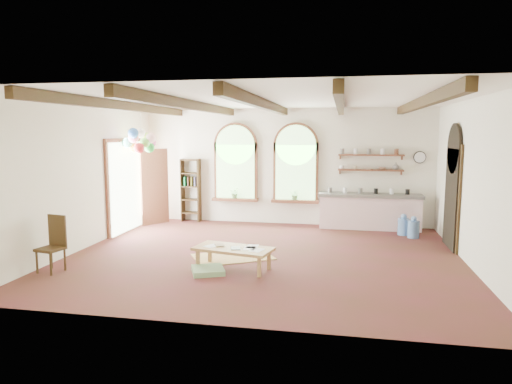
% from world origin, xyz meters
% --- Properties ---
extents(floor, '(8.00, 8.00, 0.00)m').
position_xyz_m(floor, '(0.00, 0.00, 0.00)').
color(floor, '#5B2527').
rests_on(floor, ground).
extents(ceiling_beams, '(6.20, 6.80, 0.18)m').
position_xyz_m(ceiling_beams, '(0.00, 0.00, 3.10)').
color(ceiling_beams, '#3E2B13').
rests_on(ceiling_beams, ceiling).
extents(window_left, '(1.30, 0.28, 2.20)m').
position_xyz_m(window_left, '(-1.40, 3.43, 1.63)').
color(window_left, brown).
rests_on(window_left, floor).
extents(window_right, '(1.30, 0.28, 2.20)m').
position_xyz_m(window_right, '(0.30, 3.43, 1.63)').
color(window_right, brown).
rests_on(window_right, floor).
extents(left_doorway, '(0.10, 1.90, 2.50)m').
position_xyz_m(left_doorway, '(-3.95, 1.80, 1.15)').
color(left_doorway, brown).
rests_on(left_doorway, floor).
extents(right_doorway, '(0.10, 1.30, 2.40)m').
position_xyz_m(right_doorway, '(3.95, 1.50, 1.10)').
color(right_doorway, black).
rests_on(right_doorway, floor).
extents(kitchen_counter, '(2.68, 0.62, 0.94)m').
position_xyz_m(kitchen_counter, '(2.30, 3.20, 0.48)').
color(kitchen_counter, silver).
rests_on(kitchen_counter, floor).
extents(wall_shelf_lower, '(1.70, 0.24, 0.04)m').
position_xyz_m(wall_shelf_lower, '(2.30, 3.38, 1.55)').
color(wall_shelf_lower, brown).
rests_on(wall_shelf_lower, wall_back).
extents(wall_shelf_upper, '(1.70, 0.24, 0.04)m').
position_xyz_m(wall_shelf_upper, '(2.30, 3.38, 1.95)').
color(wall_shelf_upper, brown).
rests_on(wall_shelf_upper, wall_back).
extents(wall_clock, '(0.32, 0.04, 0.32)m').
position_xyz_m(wall_clock, '(3.55, 3.45, 1.90)').
color(wall_clock, black).
rests_on(wall_clock, wall_back).
extents(bookshelf, '(0.53, 0.32, 1.80)m').
position_xyz_m(bookshelf, '(-2.70, 3.32, 0.90)').
color(bookshelf, '#3E2B13').
rests_on(bookshelf, floor).
extents(coffee_table, '(1.56, 0.96, 0.41)m').
position_xyz_m(coffee_table, '(-0.40, -1.01, 0.37)').
color(coffee_table, tan).
rests_on(coffee_table, floor).
extents(side_chair, '(0.48, 0.48, 1.04)m').
position_xyz_m(side_chair, '(-3.65, -1.78, 0.30)').
color(side_chair, '#3E2B13').
rests_on(side_chair, floor).
extents(floor_mat, '(1.84, 1.63, 0.02)m').
position_xyz_m(floor_mat, '(-0.60, -0.21, 0.01)').
color(floor_mat, '#D7BE6B').
rests_on(floor_mat, floor).
extents(floor_cushion, '(0.74, 0.74, 0.10)m').
position_xyz_m(floor_cushion, '(-0.80, -1.32, 0.05)').
color(floor_cushion, gray).
rests_on(floor_cushion, floor).
extents(water_jug_a, '(0.28, 0.28, 0.53)m').
position_xyz_m(water_jug_a, '(3.10, 2.59, 0.23)').
color(water_jug_a, '#5884BE').
rests_on(water_jug_a, floor).
extents(water_jug_b, '(0.28, 0.28, 0.54)m').
position_xyz_m(water_jug_b, '(3.30, 2.30, 0.23)').
color(water_jug_b, '#5884BE').
rests_on(water_jug_b, floor).
extents(balloon_cluster, '(0.90, 0.98, 1.16)m').
position_xyz_m(balloon_cluster, '(-3.41, 1.65, 2.33)').
color(balloon_cluster, silver).
rests_on(balloon_cluster, floor).
extents(table_book, '(0.24, 0.28, 0.02)m').
position_xyz_m(table_book, '(-0.76, -0.96, 0.43)').
color(table_book, olive).
rests_on(table_book, coffee_table).
extents(tablet, '(0.24, 0.29, 0.01)m').
position_xyz_m(tablet, '(-0.34, -1.07, 0.42)').
color(tablet, black).
rests_on(tablet, coffee_table).
extents(potted_plant_left, '(0.27, 0.23, 0.30)m').
position_xyz_m(potted_plant_left, '(-1.40, 3.32, 0.85)').
color(potted_plant_left, '#598C4C').
rests_on(potted_plant_left, window_left).
extents(potted_plant_right, '(0.27, 0.23, 0.30)m').
position_xyz_m(potted_plant_right, '(0.30, 3.32, 0.85)').
color(potted_plant_right, '#598C4C').
rests_on(potted_plant_right, window_right).
extents(shelf_cup_a, '(0.12, 0.10, 0.10)m').
position_xyz_m(shelf_cup_a, '(1.55, 3.38, 1.62)').
color(shelf_cup_a, white).
rests_on(shelf_cup_a, wall_shelf_lower).
extents(shelf_cup_b, '(0.10, 0.10, 0.09)m').
position_xyz_m(shelf_cup_b, '(1.90, 3.38, 1.62)').
color(shelf_cup_b, beige).
rests_on(shelf_cup_b, wall_shelf_lower).
extents(shelf_bowl_a, '(0.22, 0.22, 0.05)m').
position_xyz_m(shelf_bowl_a, '(2.25, 3.38, 1.60)').
color(shelf_bowl_a, beige).
rests_on(shelf_bowl_a, wall_shelf_lower).
extents(shelf_bowl_b, '(0.20, 0.20, 0.06)m').
position_xyz_m(shelf_bowl_b, '(2.60, 3.38, 1.60)').
color(shelf_bowl_b, '#8C664C').
rests_on(shelf_bowl_b, wall_shelf_lower).
extents(shelf_vase, '(0.18, 0.18, 0.19)m').
position_xyz_m(shelf_vase, '(2.95, 3.38, 1.67)').
color(shelf_vase, slate).
rests_on(shelf_vase, wall_shelf_lower).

